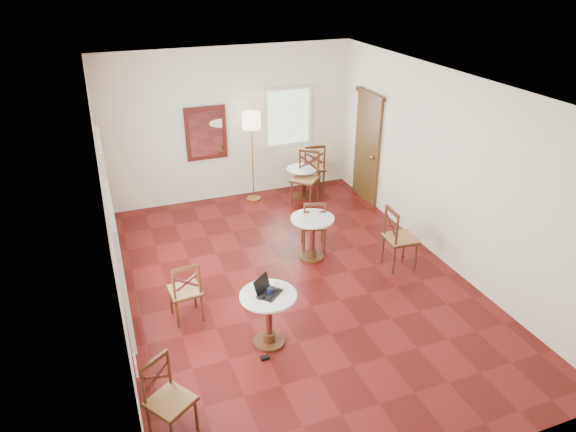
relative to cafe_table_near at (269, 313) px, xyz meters
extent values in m
plane|color=#5B110F|center=(0.81, 1.16, -0.46)|extent=(7.00, 7.00, 0.00)
cube|color=white|center=(0.81, 4.66, 1.04)|extent=(5.00, 0.02, 3.00)
cube|color=white|center=(0.81, -2.34, 1.04)|extent=(5.00, 0.02, 3.00)
cube|color=white|center=(-1.69, 1.16, 1.04)|extent=(0.02, 7.00, 3.00)
cube|color=white|center=(3.31, 1.16, 1.04)|extent=(0.02, 7.00, 3.00)
cube|color=white|center=(0.81, 1.16, 2.54)|extent=(5.00, 7.00, 0.02)
cube|color=#563C18|center=(3.27, 3.56, 0.59)|extent=(0.06, 0.90, 2.10)
cube|color=#4B2712|center=(3.25, 3.56, 1.69)|extent=(0.08, 1.02, 0.08)
sphere|color=#BF8C3F|center=(3.21, 3.24, 0.54)|extent=(0.07, 0.07, 0.07)
cube|color=#521A16|center=(0.31, 4.62, 0.94)|extent=(0.80, 0.05, 1.05)
cube|color=white|center=(0.31, 4.59, 0.94)|extent=(0.64, 0.02, 0.88)
cube|color=white|center=(-1.66, -0.94, 0.49)|extent=(0.02, 0.16, 0.16)
torus|color=red|center=(-1.64, -0.94, 0.49)|extent=(0.02, 0.12, 0.12)
cube|color=white|center=(-1.66, -0.04, 1.09)|extent=(0.06, 1.22, 1.42)
cube|color=white|center=(-1.66, 2.16, 1.09)|extent=(0.06, 1.22, 1.42)
cube|color=white|center=(2.01, 4.63, 1.09)|extent=(1.02, 0.06, 1.22)
cylinder|color=#4B2712|center=(0.00, 0.00, -0.44)|extent=(0.41, 0.41, 0.04)
cylinder|color=#4B2712|center=(0.00, 0.00, -0.36)|extent=(0.16, 0.16, 0.12)
cylinder|color=#521A16|center=(0.00, 0.00, -0.06)|extent=(0.09, 0.09, 0.61)
cylinder|color=#4B2712|center=(0.00, 0.00, 0.22)|extent=(0.14, 0.14, 0.06)
cylinder|color=white|center=(0.00, 0.00, 0.27)|extent=(0.71, 0.71, 0.03)
cylinder|color=#4B2712|center=(1.34, 1.76, -0.44)|extent=(0.40, 0.40, 0.04)
cylinder|color=#4B2712|center=(1.34, 1.76, -0.36)|extent=(0.16, 0.16, 0.12)
cylinder|color=#521A16|center=(1.34, 1.76, -0.06)|extent=(0.09, 0.09, 0.60)
cylinder|color=#4B2712|center=(1.34, 1.76, 0.22)|extent=(0.14, 0.14, 0.06)
cylinder|color=white|center=(1.34, 1.76, 0.26)|extent=(0.70, 0.70, 0.03)
cylinder|color=#4B2712|center=(2.09, 4.05, -0.45)|extent=(0.35, 0.35, 0.03)
cylinder|color=#4B2712|center=(2.09, 4.05, -0.38)|extent=(0.14, 0.14, 0.10)
cylinder|color=#521A16|center=(2.09, 4.05, -0.12)|extent=(0.08, 0.08, 0.52)
cylinder|color=#4B2712|center=(2.09, 4.05, 0.12)|extent=(0.12, 0.12, 0.05)
cylinder|color=white|center=(2.09, 4.05, 0.16)|extent=(0.61, 0.61, 0.03)
cylinder|color=#4B2712|center=(-0.73, 1.09, -0.25)|extent=(0.03, 0.03, 0.42)
cylinder|color=#4B2712|center=(-0.70, 0.75, -0.25)|extent=(0.03, 0.03, 0.42)
cylinder|color=#4B2712|center=(-1.06, 1.06, -0.25)|extent=(0.03, 0.03, 0.42)
cylinder|color=#4B2712|center=(-1.04, 0.72, -0.25)|extent=(0.03, 0.03, 0.42)
cube|color=#4B2712|center=(-0.88, 0.91, -0.03)|extent=(0.45, 0.45, 0.03)
cube|color=#A47242|center=(-0.88, 0.91, -0.02)|extent=(0.43, 0.43, 0.04)
cylinder|color=#4B2712|center=(-0.70, 0.75, 0.20)|extent=(0.03, 0.03, 0.47)
cylinder|color=#4B2712|center=(-1.04, 0.72, 0.20)|extent=(0.03, 0.03, 0.47)
cube|color=#4B2712|center=(-0.87, 0.74, 0.41)|extent=(0.36, 0.06, 0.05)
cube|color=#521A16|center=(-0.87, 0.74, 0.21)|extent=(0.31, 0.05, 0.21)
cube|color=#521A16|center=(-0.87, 0.74, 0.21)|extent=(0.31, 0.05, 0.21)
cylinder|color=#4B2712|center=(-1.62, -0.95, -0.25)|extent=(0.03, 0.03, 0.43)
cylinder|color=#4B2712|center=(-1.15, -1.04, -0.25)|extent=(0.03, 0.03, 0.43)
cylinder|color=#4B2712|center=(-1.34, -0.76, -0.25)|extent=(0.03, 0.03, 0.43)
cube|color=#4B2712|center=(-1.39, -0.99, -0.03)|extent=(0.58, 0.58, 0.03)
cube|color=#A47242|center=(-1.39, -0.99, -0.02)|extent=(0.55, 0.55, 0.04)
cylinder|color=#4B2712|center=(-1.62, -0.95, 0.20)|extent=(0.03, 0.03, 0.47)
cylinder|color=#4B2712|center=(-1.34, -0.76, 0.20)|extent=(0.03, 0.03, 0.47)
cube|color=#4B2712|center=(-1.48, -0.85, 0.42)|extent=(0.32, 0.23, 0.05)
cube|color=#521A16|center=(-1.48, -0.85, 0.21)|extent=(0.27, 0.19, 0.21)
cube|color=#521A16|center=(-1.48, -0.85, 0.21)|extent=(0.27, 0.19, 0.21)
cylinder|color=#4B2712|center=(1.71, 2.19, -0.25)|extent=(0.03, 0.03, 0.43)
cylinder|color=#4B2712|center=(1.61, 1.86, -0.25)|extent=(0.03, 0.03, 0.43)
cylinder|color=#4B2712|center=(1.39, 2.29, -0.25)|extent=(0.03, 0.03, 0.43)
cylinder|color=#4B2712|center=(1.29, 1.96, -0.25)|extent=(0.03, 0.03, 0.43)
cube|color=#4B2712|center=(1.50, 2.08, -0.03)|extent=(0.52, 0.52, 0.03)
cube|color=#A47242|center=(1.50, 2.08, -0.02)|extent=(0.50, 0.50, 0.04)
cylinder|color=#4B2712|center=(1.61, 1.86, 0.20)|extent=(0.03, 0.03, 0.48)
cylinder|color=#4B2712|center=(1.29, 1.96, 0.20)|extent=(0.03, 0.03, 0.48)
cube|color=#4B2712|center=(1.45, 1.91, 0.42)|extent=(0.36, 0.14, 0.05)
cube|color=#521A16|center=(1.45, 1.91, 0.21)|extent=(0.30, 0.11, 0.21)
cube|color=#521A16|center=(1.45, 1.91, 0.21)|extent=(0.30, 0.11, 0.21)
cylinder|color=#4B2712|center=(2.73, 0.84, -0.22)|extent=(0.04, 0.04, 0.48)
cylinder|color=#4B2712|center=(2.35, 0.86, -0.22)|extent=(0.04, 0.04, 0.48)
cylinder|color=#4B2712|center=(2.75, 1.23, -0.22)|extent=(0.04, 0.04, 0.48)
cylinder|color=#4B2712|center=(2.37, 1.25, -0.22)|extent=(0.04, 0.04, 0.48)
cube|color=#4B2712|center=(2.55, 1.05, 0.02)|extent=(0.50, 0.50, 0.03)
cube|color=#A47242|center=(2.55, 1.05, 0.04)|extent=(0.47, 0.47, 0.04)
cylinder|color=#4B2712|center=(2.35, 0.86, 0.28)|extent=(0.04, 0.04, 0.53)
cylinder|color=#4B2712|center=(2.37, 1.25, 0.28)|extent=(0.04, 0.04, 0.53)
cube|color=#4B2712|center=(2.36, 1.06, 0.53)|extent=(0.06, 0.41, 0.05)
cube|color=#521A16|center=(2.36, 1.06, 0.29)|extent=(0.05, 0.35, 0.23)
cube|color=#521A16|center=(2.36, 1.06, 0.29)|extent=(0.05, 0.35, 0.23)
cylinder|color=#4B2712|center=(2.68, 4.49, -0.22)|extent=(0.04, 0.04, 0.49)
cylinder|color=#4B2712|center=(2.60, 4.10, -0.22)|extent=(0.04, 0.04, 0.49)
cylinder|color=#4B2712|center=(2.29, 4.57, -0.22)|extent=(0.04, 0.04, 0.49)
cylinder|color=#4B2712|center=(2.22, 4.18, -0.22)|extent=(0.04, 0.04, 0.49)
cube|color=#4B2712|center=(2.45, 4.33, 0.04)|extent=(0.57, 0.57, 0.03)
cube|color=#A47242|center=(2.45, 4.33, 0.05)|extent=(0.54, 0.54, 0.04)
cylinder|color=#4B2712|center=(2.60, 4.10, 0.30)|extent=(0.04, 0.04, 0.55)
cylinder|color=#4B2712|center=(2.22, 4.18, 0.30)|extent=(0.04, 0.04, 0.55)
cube|color=#4B2712|center=(2.41, 4.14, 0.56)|extent=(0.42, 0.12, 0.05)
cube|color=#521A16|center=(2.41, 4.14, 0.32)|extent=(0.35, 0.10, 0.24)
cube|color=#521A16|center=(2.41, 4.14, 0.32)|extent=(0.35, 0.10, 0.24)
cylinder|color=#4B2712|center=(1.77, 3.79, -0.21)|extent=(0.04, 0.04, 0.50)
cylinder|color=#4B2712|center=(2.05, 4.07, -0.21)|extent=(0.04, 0.04, 0.50)
cylinder|color=#4B2712|center=(2.06, 3.51, -0.21)|extent=(0.04, 0.04, 0.50)
cylinder|color=#4B2712|center=(2.34, 3.79, -0.21)|extent=(0.04, 0.04, 0.50)
cube|color=#4B2712|center=(2.06, 3.79, 0.04)|extent=(0.69, 0.69, 0.03)
cube|color=#A47242|center=(2.06, 3.79, 0.06)|extent=(0.66, 0.66, 0.04)
cylinder|color=#4B2712|center=(2.05, 4.07, 0.31)|extent=(0.04, 0.04, 0.55)
cylinder|color=#4B2712|center=(2.34, 3.79, 0.31)|extent=(0.04, 0.04, 0.55)
cube|color=#4B2712|center=(2.20, 3.93, 0.57)|extent=(0.33, 0.32, 0.06)
cube|color=#521A16|center=(2.20, 3.93, 0.32)|extent=(0.27, 0.27, 0.24)
cube|color=#521A16|center=(2.20, 3.93, 0.32)|extent=(0.27, 0.27, 0.24)
cylinder|color=#BF8C3F|center=(1.14, 4.31, -0.45)|extent=(0.29, 0.29, 0.03)
cylinder|color=#BF8C3F|center=(1.14, 4.31, 0.36)|extent=(0.02, 0.02, 1.65)
cylinder|color=beige|center=(1.14, 4.31, 1.19)|extent=(0.35, 0.35, 0.31)
cube|color=black|center=(0.02, 0.00, 0.29)|extent=(0.37, 0.36, 0.02)
cube|color=black|center=(0.02, 0.00, 0.30)|extent=(0.27, 0.25, 0.00)
cube|color=black|center=(-0.05, 0.08, 0.40)|extent=(0.27, 0.24, 0.20)
cube|color=silver|center=(-0.05, 0.08, 0.40)|extent=(0.23, 0.21, 0.17)
ellipsoid|color=black|center=(-0.11, -0.06, 0.31)|extent=(0.11, 0.07, 0.04)
cylinder|color=black|center=(0.02, -0.01, 0.33)|extent=(0.08, 0.08, 0.09)
torus|color=black|center=(0.06, -0.01, 0.33)|extent=(0.06, 0.01, 0.06)
cylinder|color=white|center=(0.12, 0.06, 0.34)|extent=(0.06, 0.06, 0.10)
cube|color=black|center=(-0.15, -0.28, -0.44)|extent=(0.10, 0.06, 0.04)
camera|label=1|loc=(-1.65, -5.05, 4.01)|focal=32.63mm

